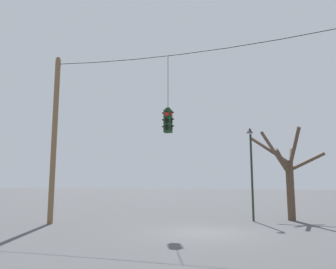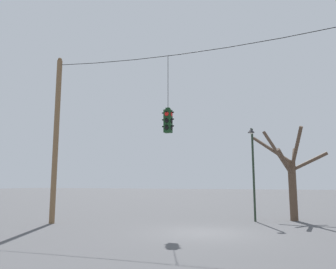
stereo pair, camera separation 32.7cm
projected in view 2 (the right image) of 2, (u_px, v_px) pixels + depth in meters
The scene contains 6 objects.
ground_plane at pixel (204, 233), 13.82m from camera, with size 200.00×200.00×0.00m, color #4C4C4F.
utility_pole_left at pixel (56, 138), 17.69m from camera, with size 0.29×0.29×9.05m.
span_wire at pixel (203, 48), 15.36m from camera, with size 16.48×0.03×0.44m.
traffic_light_near_left_pole at pixel (168, 121), 15.48m from camera, with size 0.58×0.58×3.79m.
street_lamp at pixel (253, 158), 18.23m from camera, with size 0.39×0.68×5.14m.
bare_tree at pixel (290, 173), 18.71m from camera, with size 4.26×3.18×5.27m.
Camera 2 is at (3.67, -13.88, 2.09)m, focal length 35.00 mm.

